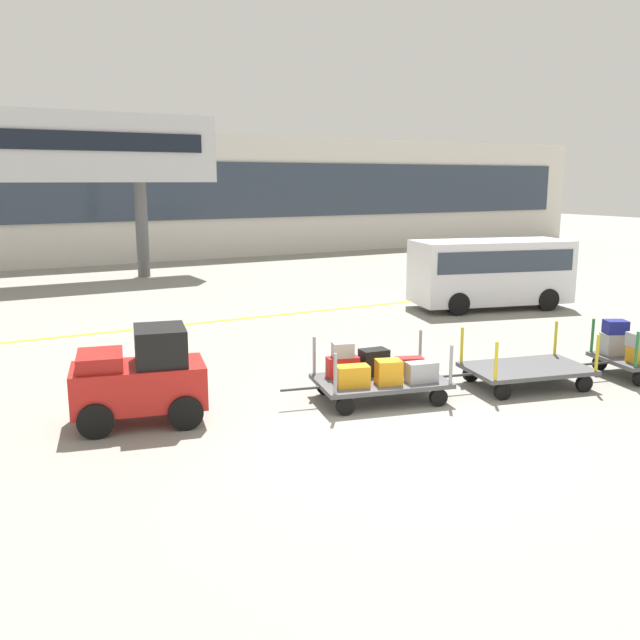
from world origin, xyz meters
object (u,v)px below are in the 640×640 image
object	(u,v)px
baggage_tug	(141,378)
baggage_cart_middle	(526,369)
shuttle_van	(491,268)
baggage_cart_lead	(378,374)

from	to	relation	value
baggage_tug	baggage_cart_middle	size ratio (longest dim) A/B	0.74
shuttle_van	baggage_cart_middle	bearing A→B (deg)	-128.37
baggage_tug	baggage_cart_lead	bearing A→B (deg)	-13.21
baggage_tug	baggage_cart_lead	size ratio (longest dim) A/B	0.74
baggage_tug	baggage_cart_middle	xyz separation A→B (m)	(6.97, -1.64, -0.41)
baggage_cart_middle	shuttle_van	xyz separation A→B (m)	(5.27, 6.65, 0.89)
baggage_tug	baggage_cart_lead	world-z (taller)	baggage_tug
baggage_cart_lead	shuttle_van	distance (m)	10.18
baggage_tug	baggage_cart_lead	distance (m)	4.12
baggage_cart_lead	baggage_cart_middle	xyz separation A→B (m)	(2.96, -0.70, -0.15)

